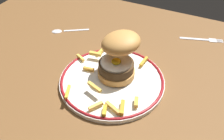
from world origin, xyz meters
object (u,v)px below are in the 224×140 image
fork (203,39)px  spoon (61,30)px  burger (118,55)px  dinner_plate (112,80)px

fork → spoon: spoon is taller
spoon → burger: bearing=-24.5°
fork → spoon: 49.35cm
spoon → dinner_plate: bearing=-29.9°
burger → spoon: 32.08cm
dinner_plate → fork: dinner_plate is taller
dinner_plate → spoon: bearing=150.1°
dinner_plate → fork: (18.46, 32.67, -0.66)cm
spoon → fork: bearing=19.6°
dinner_plate → spoon: (-28.03, 16.09, -0.48)cm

